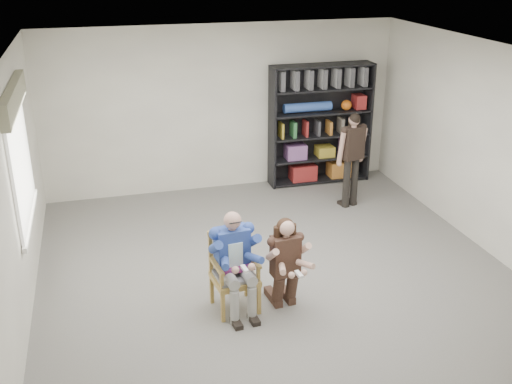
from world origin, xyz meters
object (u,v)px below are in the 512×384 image
object	(u,v)px
kneeling_woman	(286,264)
standing_man	(352,160)
bookshelf	(320,125)
armchair	(235,273)
seated_man	(234,262)

from	to	relation	value
kneeling_woman	standing_man	distance (m)	3.20
kneeling_woman	bookshelf	bearing A→B (deg)	57.89
standing_man	kneeling_woman	bearing A→B (deg)	-142.56
standing_man	bookshelf	bearing A→B (deg)	78.79
kneeling_woman	standing_man	size ratio (longest dim) A/B	0.72
armchair	kneeling_woman	size ratio (longest dim) A/B	0.84
kneeling_woman	bookshelf	distance (m)	4.18
armchair	standing_man	xyz separation A→B (m)	(2.50, 2.43, 0.31)
bookshelf	standing_man	xyz separation A→B (m)	(0.09, -1.18, -0.27)
armchair	seated_man	world-z (taller)	seated_man
armchair	bookshelf	xyz separation A→B (m)	(2.41, 3.61, 0.58)
armchair	seated_man	bearing A→B (deg)	0.00
seated_man	standing_man	world-z (taller)	standing_man
armchair	bookshelf	distance (m)	4.37
armchair	kneeling_woman	xyz separation A→B (m)	(0.58, -0.12, 0.09)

